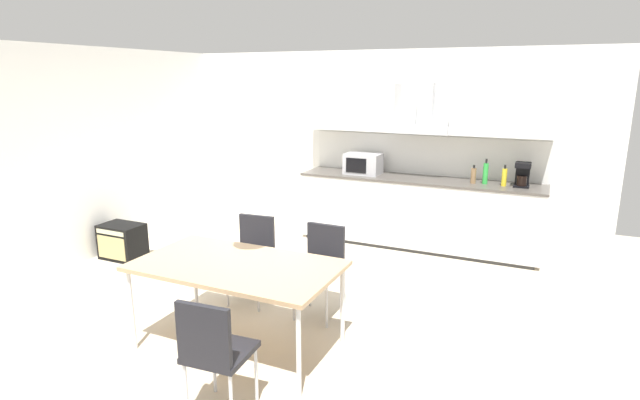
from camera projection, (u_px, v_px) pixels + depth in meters
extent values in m
cube|color=beige|center=(264.00, 309.00, 4.96)|extent=(8.12, 8.37, 0.02)
cube|color=white|center=(364.00, 144.00, 7.15)|extent=(6.50, 0.10, 2.60)
cube|color=white|center=(56.00, 160.00, 5.76)|extent=(0.10, 6.70, 2.60)
cube|color=#333333|center=(415.00, 244.00, 6.77)|extent=(3.02, 0.57, 0.05)
cube|color=silver|center=(417.00, 212.00, 6.67)|extent=(3.14, 0.62, 0.86)
cube|color=#4C4742|center=(418.00, 179.00, 6.56)|extent=(3.16, 0.64, 0.03)
cube|color=silver|center=(318.00, 192.00, 6.86)|extent=(0.01, 0.01, 0.14)
cube|color=silver|center=(354.00, 196.00, 6.65)|extent=(0.01, 0.01, 0.14)
cube|color=silver|center=(391.00, 200.00, 6.44)|extent=(0.01, 0.01, 0.14)
cube|color=silver|center=(432.00, 204.00, 6.23)|extent=(0.01, 0.01, 0.14)
cube|color=silver|center=(425.00, 155.00, 6.75)|extent=(3.14, 0.02, 0.53)
cube|color=silver|center=(355.00, 106.00, 6.85)|extent=(1.21, 0.34, 0.64)
cube|color=silver|center=(503.00, 110.00, 6.07)|extent=(1.21, 0.34, 0.64)
cube|color=#B7BABF|center=(423.00, 129.00, 6.51)|extent=(0.71, 0.40, 0.10)
cube|color=#B7BABF|center=(426.00, 106.00, 6.54)|extent=(0.20, 0.16, 0.59)
cube|color=#ADADB2|center=(363.00, 164.00, 6.84)|extent=(0.48, 0.34, 0.28)
cube|color=black|center=(356.00, 165.00, 6.70)|extent=(0.29, 0.01, 0.20)
cube|color=black|center=(521.00, 186.00, 6.04)|extent=(0.18, 0.18, 0.02)
cylinder|color=black|center=(522.00, 181.00, 6.02)|extent=(0.12, 0.12, 0.12)
cube|color=black|center=(523.00, 174.00, 6.06)|extent=(0.16, 0.08, 0.30)
cube|color=black|center=(523.00, 165.00, 5.97)|extent=(0.18, 0.16, 0.06)
cylinder|color=green|center=(485.00, 174.00, 6.19)|extent=(0.06, 0.06, 0.26)
cylinder|color=black|center=(486.00, 161.00, 6.16)|extent=(0.03, 0.03, 0.06)
cylinder|color=yellow|center=(504.00, 177.00, 6.07)|extent=(0.06, 0.06, 0.21)
cylinder|color=black|center=(505.00, 167.00, 6.04)|extent=(0.02, 0.02, 0.05)
cylinder|color=brown|center=(473.00, 176.00, 6.23)|extent=(0.06, 0.06, 0.19)
cylinder|color=black|center=(474.00, 167.00, 6.21)|extent=(0.03, 0.03, 0.04)
cube|color=tan|center=(237.00, 266.00, 4.09)|extent=(1.67, 0.94, 0.04)
cylinder|color=silver|center=(132.00, 310.00, 4.13)|extent=(0.04, 0.04, 0.71)
cylinder|color=silver|center=(299.00, 352.00, 3.50)|extent=(0.04, 0.04, 0.71)
cylinder|color=silver|center=(195.00, 275.00, 4.86)|extent=(0.04, 0.04, 0.71)
cylinder|color=silver|center=(343.00, 305.00, 4.23)|extent=(0.04, 0.04, 0.71)
cube|color=black|center=(221.00, 352.00, 3.32)|extent=(0.43, 0.43, 0.04)
cube|color=black|center=(203.00, 335.00, 3.11)|extent=(0.38, 0.07, 0.40)
cylinder|color=silver|center=(214.00, 365.00, 3.59)|extent=(0.02, 0.02, 0.43)
cylinder|color=silver|center=(256.00, 374.00, 3.48)|extent=(0.02, 0.02, 0.43)
cylinder|color=silver|center=(186.00, 392.00, 3.28)|extent=(0.02, 0.02, 0.43)
cube|color=black|center=(318.00, 272.00, 4.68)|extent=(0.40, 0.40, 0.04)
cube|color=black|center=(326.00, 244.00, 4.79)|extent=(0.38, 0.04, 0.40)
cylinder|color=silver|center=(327.00, 306.00, 4.52)|extent=(0.02, 0.02, 0.43)
cylinder|color=silver|center=(294.00, 299.00, 4.66)|extent=(0.02, 0.02, 0.43)
cylinder|color=silver|center=(341.00, 292.00, 4.82)|extent=(0.02, 0.02, 0.43)
cylinder|color=silver|center=(310.00, 286.00, 4.96)|extent=(0.02, 0.02, 0.43)
cube|color=black|center=(250.00, 260.00, 4.99)|extent=(0.43, 0.43, 0.04)
cube|color=black|center=(257.00, 234.00, 5.10)|extent=(0.38, 0.07, 0.40)
cylinder|color=silver|center=(258.00, 291.00, 4.83)|extent=(0.02, 0.02, 0.43)
cylinder|color=silver|center=(227.00, 286.00, 4.94)|extent=(0.02, 0.02, 0.43)
cylinder|color=silver|center=(273.00, 278.00, 5.15)|extent=(0.02, 0.02, 0.43)
cylinder|color=silver|center=(243.00, 274.00, 5.26)|extent=(0.02, 0.02, 0.43)
cube|color=black|center=(123.00, 241.00, 6.29)|extent=(0.52, 0.36, 0.44)
cube|color=tan|center=(111.00, 248.00, 6.13)|extent=(0.44, 0.01, 0.29)
cube|color=beige|center=(110.00, 233.00, 6.09)|extent=(0.44, 0.01, 0.05)
cone|color=silver|center=(230.00, 117.00, 3.80)|extent=(0.32, 0.32, 0.22)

